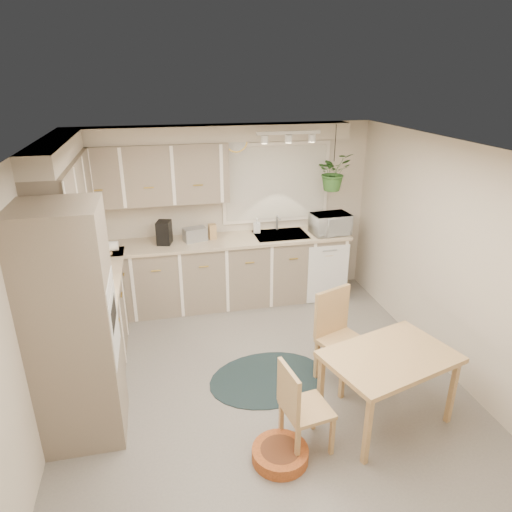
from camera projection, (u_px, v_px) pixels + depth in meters
name	position (u px, v px, depth m)	size (l,w,h in m)	color
floor	(261.00, 378.00, 4.82)	(4.20, 4.20, 0.00)	slate
ceiling	(262.00, 148.00, 3.92)	(4.20, 4.20, 0.00)	white
wall_back	(226.00, 214.00, 6.27)	(4.00, 0.04, 2.40)	beige
wall_front	(350.00, 431.00, 2.47)	(4.00, 0.04, 2.40)	beige
wall_left	(38.00, 296.00, 3.96)	(0.04, 4.20, 2.40)	beige
wall_right	(447.00, 258.00, 4.78)	(0.04, 4.20, 2.40)	beige
base_cab_left	(95.00, 318.00, 5.10)	(0.60, 1.85, 0.90)	gray
base_cab_back	(217.00, 273.00, 6.24)	(3.60, 0.60, 0.90)	gray
counter_left	(90.00, 280.00, 4.92)	(0.64, 1.89, 0.04)	beige
counter_back	(216.00, 241.00, 6.05)	(3.64, 0.64, 0.04)	beige
oven_stack	(74.00, 329.00, 3.75)	(0.65, 0.65, 2.10)	gray
wall_oven_face	(114.00, 324.00, 3.81)	(0.02, 0.56, 0.58)	silver
upper_cab_left	(66.00, 196.00, 4.67)	(0.35, 2.00, 0.75)	gray
upper_cab_back	(148.00, 174.00, 5.67)	(2.00, 0.35, 0.75)	gray
soffit_left	(56.00, 149.00, 4.49)	(0.30, 2.00, 0.20)	beige
soffit_back	(210.00, 133.00, 5.68)	(3.60, 0.30, 0.20)	beige
cooktop	(85.00, 302.00, 4.39)	(0.52, 0.58, 0.02)	silver
range_hood	(75.00, 259.00, 4.22)	(0.40, 0.60, 0.14)	silver
window_blinds	(276.00, 183.00, 6.23)	(1.40, 0.02, 1.00)	white
window_frame	(276.00, 183.00, 6.24)	(1.50, 0.02, 1.10)	white
sink	(281.00, 238.00, 6.25)	(0.70, 0.48, 0.10)	#989B9F
dishwasher_front	(328.00, 274.00, 6.27)	(0.58, 0.01, 0.83)	silver
track_light_bar	(289.00, 133.00, 5.49)	(0.80, 0.04, 0.04)	silver
wall_clock	(236.00, 141.00, 5.91)	(0.30, 0.30, 0.03)	gold
dining_table	(386.00, 388.00, 4.13)	(1.12, 0.75, 0.70)	tan
chair_left	(307.00, 407.00, 3.80)	(0.39, 0.39, 0.84)	tan
chair_back	(345.00, 340.00, 4.60)	(0.46, 0.46, 0.98)	tan
braided_rug	(268.00, 379.00, 4.81)	(1.25, 0.94, 0.01)	black
pet_bed	(280.00, 454.00, 3.79)	(0.47, 0.47, 0.11)	#C35C27
microwave	(330.00, 222.00, 6.22)	(0.51, 0.28, 0.34)	silver
soap_bottle	(257.00, 230.00, 6.29)	(0.09, 0.21, 0.10)	silver
hanging_plant	(333.00, 176.00, 5.98)	(0.44, 0.49, 0.38)	#305F26
coffee_maker	(164.00, 233.00, 5.86)	(0.17, 0.21, 0.30)	black
toaster	(195.00, 234.00, 5.98)	(0.29, 0.17, 0.18)	#989B9F
knife_block	(212.00, 232.00, 6.06)	(0.09, 0.09, 0.20)	tan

